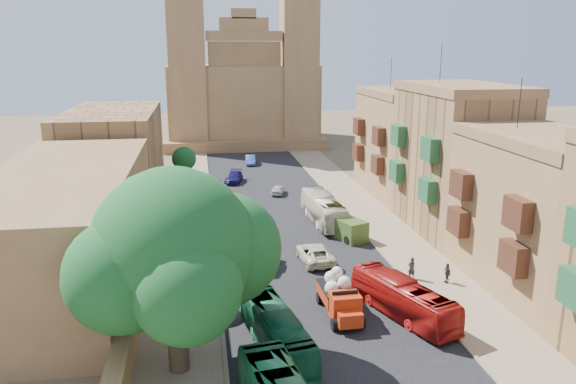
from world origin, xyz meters
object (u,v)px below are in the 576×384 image
object	(u,v)px
car_blue_b	(250,160)
bus_cream_east	(323,209)
street_tree_a	(173,259)
street_tree_c	(182,183)
bus_green_north	(276,331)
red_truck	(340,296)
car_white_a	(251,230)
car_white_b	(278,190)
pedestrian_c	(447,273)
street_tree_d	(184,159)
pedestrian_a	(411,268)
street_tree_b	(179,215)
bus_red_east	(403,299)
church	(242,91)
car_blue_a	(267,260)
car_dkblue	(234,177)
car_cream	(315,254)
ficus_tree	(175,254)
olive_pickup	(345,228)

from	to	relation	value
car_blue_b	bus_cream_east	bearing A→B (deg)	-78.03
street_tree_a	car_blue_b	world-z (taller)	street_tree_a
street_tree_c	bus_cream_east	bearing A→B (deg)	-27.71
bus_green_north	car_blue_b	distance (m)	53.72
red_truck	car_white_a	xyz separation A→B (m)	(-4.27, 16.64, -0.70)
street_tree_c	car_blue_b	distance (m)	24.72
car_white_b	pedestrian_c	bearing A→B (deg)	123.57
street_tree_d	pedestrian_a	bearing A→B (deg)	-62.92
street_tree_b	red_truck	bearing A→B (deg)	-54.81
bus_red_east	pedestrian_a	xyz separation A→B (m)	(2.81, 5.75, -0.36)
church	car_blue_a	distance (m)	61.73
car_white_b	pedestrian_c	distance (m)	29.18
car_dkblue	car_white_a	bearing A→B (deg)	-76.82
street_tree_c	car_white_b	bearing A→B (deg)	22.07
red_truck	car_white_b	xyz separation A→B (m)	(0.42, 31.66, -0.78)
car_blue_a	car_white_a	bearing A→B (deg)	109.53
car_cream	car_white_b	size ratio (longest dim) A/B	1.54
red_truck	car_white_a	bearing A→B (deg)	104.39
car_blue_a	car_blue_b	bearing A→B (deg)	102.01
red_truck	bus_red_east	bearing A→B (deg)	-11.65
car_cream	bus_red_east	bearing A→B (deg)	105.92
car_white_a	car_blue_b	size ratio (longest dim) A/B	0.98
car_white_a	pedestrian_c	xyz separation A→B (m)	(13.44, -12.82, 0.12)
street_tree_b	street_tree_d	bearing A→B (deg)	90.00
car_blue_a	pedestrian_a	distance (m)	11.21
bus_cream_east	car_blue_a	bearing A→B (deg)	55.21
church	street_tree_b	distance (m)	55.92
bus_red_east	car_blue_a	distance (m)	12.31
car_cream	street_tree_d	bearing A→B (deg)	-73.40
bus_cream_east	car_cream	world-z (taller)	bus_cream_east
bus_green_north	bus_red_east	world-z (taller)	bus_red_east
car_white_a	car_dkblue	xyz separation A→B (m)	(-0.14, 21.98, 0.04)
church	street_tree_d	xyz separation A→B (m)	(-10.00, -30.61, -6.32)
street_tree_c	car_cream	distance (m)	20.91
bus_green_north	car_cream	size ratio (longest dim) A/B	1.71
street_tree_a	pedestrian_a	world-z (taller)	street_tree_a
bus_green_north	car_white_b	distance (m)	35.76
street_tree_a	pedestrian_c	size ratio (longest dim) A/B	3.22
car_white_a	car_dkblue	size ratio (longest dim) A/B	0.83
car_white_a	pedestrian_a	size ratio (longest dim) A/B	2.26
street_tree_b	red_truck	size ratio (longest dim) A/B	0.81
car_white_a	pedestrian_c	distance (m)	18.57
bus_red_east	red_truck	bearing A→B (deg)	-31.63
bus_red_east	car_white_a	bearing A→B (deg)	-84.62
church	ficus_tree	bearing A→B (deg)	-97.18
red_truck	car_white_b	distance (m)	31.67
ficus_tree	olive_pickup	xyz separation A→B (m)	(14.38, 19.86, -5.72)
ficus_tree	street_tree_b	xyz separation A→B (m)	(-0.60, 19.99, -3.79)
street_tree_d	bus_green_north	distance (m)	43.35
street_tree_b	bus_green_north	distance (m)	19.88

